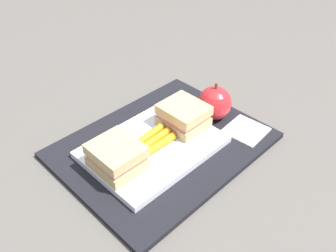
% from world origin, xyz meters
% --- Properties ---
extents(ground_plane, '(2.40, 2.40, 0.00)m').
position_xyz_m(ground_plane, '(0.00, 0.00, 0.00)').
color(ground_plane, '#56514C').
extents(lunchbag_mat, '(0.36, 0.28, 0.01)m').
position_xyz_m(lunchbag_mat, '(0.00, 0.00, 0.01)').
color(lunchbag_mat, black).
rests_on(lunchbag_mat, ground_plane).
extents(food_tray, '(0.23, 0.17, 0.01)m').
position_xyz_m(food_tray, '(-0.03, 0.00, 0.02)').
color(food_tray, white).
rests_on(food_tray, lunchbag_mat).
extents(sandwich_half_left, '(0.07, 0.08, 0.04)m').
position_xyz_m(sandwich_half_left, '(-0.10, 0.00, 0.04)').
color(sandwich_half_left, tan).
rests_on(sandwich_half_left, food_tray).
extents(sandwich_half_right, '(0.07, 0.08, 0.04)m').
position_xyz_m(sandwich_half_right, '(0.05, 0.00, 0.04)').
color(sandwich_half_right, tan).
rests_on(sandwich_half_right, food_tray).
extents(carrot_sticks_bundle, '(0.08, 0.04, 0.02)m').
position_xyz_m(carrot_sticks_bundle, '(-0.02, -0.00, 0.03)').
color(carrot_sticks_bundle, orange).
rests_on(carrot_sticks_bundle, food_tray).
extents(apple, '(0.07, 0.07, 0.08)m').
position_xyz_m(apple, '(0.13, -0.01, 0.04)').
color(apple, red).
rests_on(apple, lunchbag_mat).
extents(paper_napkin, '(0.08, 0.08, 0.00)m').
position_xyz_m(paper_napkin, '(0.14, -0.09, 0.01)').
color(paper_napkin, white).
rests_on(paper_napkin, lunchbag_mat).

